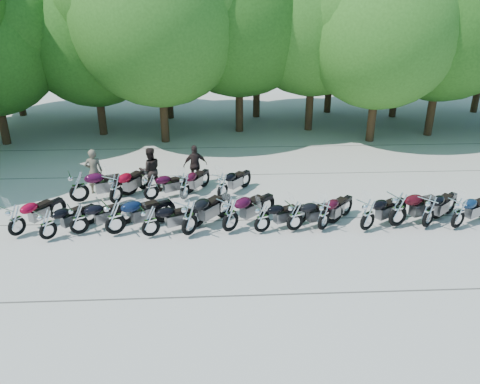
{
  "coord_description": "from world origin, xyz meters",
  "views": [
    {
      "loc": [
        -0.74,
        -13.41,
        7.51
      ],
      "look_at": [
        0.0,
        1.5,
        1.1
      ],
      "focal_mm": 35.0,
      "sensor_mm": 36.0,
      "label": 1
    }
  ],
  "objects_px": {
    "motorcycle_7": "(262,217)",
    "motorcycle_12": "(429,211)",
    "motorcycle_4": "(150,221)",
    "motorcycle_17": "(185,186)",
    "motorcycle_0": "(16,220)",
    "motorcycle_18": "(223,185)",
    "motorcycle_2": "(79,218)",
    "motorcycle_10": "(368,214)",
    "motorcycle_13": "(459,213)",
    "motorcycle_9": "(324,214)",
    "rider_2": "(195,165)",
    "motorcycle_16": "(151,187)",
    "motorcycle_8": "(295,215)",
    "motorcycle_1": "(47,224)",
    "motorcycle_15": "(115,188)",
    "rider_1": "(150,170)",
    "motorcycle_6": "(230,214)",
    "motorcycle_11": "(399,209)",
    "motorcycle_3": "(115,217)",
    "motorcycle_14": "(78,186)",
    "rider_0": "(94,171)",
    "motorcycle_5": "(189,217)"
  },
  "relations": [
    {
      "from": "motorcycle_4",
      "to": "motorcycle_17",
      "type": "relative_size",
      "value": 1.01
    },
    {
      "from": "motorcycle_0",
      "to": "motorcycle_10",
      "type": "relative_size",
      "value": 0.97
    },
    {
      "from": "motorcycle_13",
      "to": "motorcycle_17",
      "type": "xyz_separation_m",
      "value": [
        -9.43,
        2.89,
        -0.02
      ]
    },
    {
      "from": "motorcycle_4",
      "to": "motorcycle_10",
      "type": "relative_size",
      "value": 0.95
    },
    {
      "from": "motorcycle_5",
      "to": "motorcycle_8",
      "type": "bearing_deg",
      "value": -139.19
    },
    {
      "from": "motorcycle_4",
      "to": "motorcycle_17",
      "type": "xyz_separation_m",
      "value": [
        0.93,
        2.97,
        -0.01
      ]
    },
    {
      "from": "motorcycle_10",
      "to": "motorcycle_18",
      "type": "height_order",
      "value": "motorcycle_10"
    },
    {
      "from": "motorcycle_7",
      "to": "motorcycle_12",
      "type": "distance_m",
      "value": 5.69
    },
    {
      "from": "motorcycle_1",
      "to": "motorcycle_15",
      "type": "distance_m",
      "value": 3.22
    },
    {
      "from": "motorcycle_3",
      "to": "motorcycle_7",
      "type": "distance_m",
      "value": 4.87
    },
    {
      "from": "motorcycle_13",
      "to": "rider_0",
      "type": "bearing_deg",
      "value": 44.56
    },
    {
      "from": "motorcycle_6",
      "to": "rider_0",
      "type": "xyz_separation_m",
      "value": [
        -5.32,
        3.71,
        0.21
      ]
    },
    {
      "from": "motorcycle_3",
      "to": "motorcycle_9",
      "type": "relative_size",
      "value": 1.12
    },
    {
      "from": "motorcycle_16",
      "to": "rider_1",
      "type": "xyz_separation_m",
      "value": [
        -0.13,
        1.02,
        0.32
      ]
    },
    {
      "from": "motorcycle_11",
      "to": "rider_0",
      "type": "bearing_deg",
      "value": 51.19
    },
    {
      "from": "rider_0",
      "to": "motorcycle_2",
      "type": "bearing_deg",
      "value": 84.91
    },
    {
      "from": "motorcycle_8",
      "to": "motorcycle_17",
      "type": "xyz_separation_m",
      "value": [
        -3.86,
        2.8,
        -0.0
      ]
    },
    {
      "from": "rider_0",
      "to": "motorcycle_1",
      "type": "bearing_deg",
      "value": 71.25
    },
    {
      "from": "motorcycle_10",
      "to": "motorcycle_13",
      "type": "xyz_separation_m",
      "value": [
        3.12,
        0.01,
        -0.02
      ]
    },
    {
      "from": "motorcycle_17",
      "to": "rider_2",
      "type": "distance_m",
      "value": 1.75
    },
    {
      "from": "motorcycle_7",
      "to": "motorcycle_18",
      "type": "relative_size",
      "value": 0.98
    },
    {
      "from": "motorcycle_10",
      "to": "rider_2",
      "type": "height_order",
      "value": "rider_2"
    },
    {
      "from": "motorcycle_0",
      "to": "rider_1",
      "type": "xyz_separation_m",
      "value": [
        3.94,
        3.7,
        0.29
      ]
    },
    {
      "from": "motorcycle_2",
      "to": "motorcycle_7",
      "type": "height_order",
      "value": "motorcycle_2"
    },
    {
      "from": "motorcycle_9",
      "to": "rider_2",
      "type": "xyz_separation_m",
      "value": [
        -4.48,
        4.48,
        0.23
      ]
    },
    {
      "from": "motorcycle_2",
      "to": "motorcycle_13",
      "type": "distance_m",
      "value": 12.76
    },
    {
      "from": "motorcycle_8",
      "to": "motorcycle_10",
      "type": "xyz_separation_m",
      "value": [
        2.44,
        -0.09,
        0.04
      ]
    },
    {
      "from": "motorcycle_4",
      "to": "motorcycle_7",
      "type": "distance_m",
      "value": 3.69
    },
    {
      "from": "motorcycle_6",
      "to": "motorcycle_13",
      "type": "height_order",
      "value": "motorcycle_6"
    },
    {
      "from": "motorcycle_0",
      "to": "motorcycle_18",
      "type": "xyz_separation_m",
      "value": [
        6.83,
        2.67,
        -0.03
      ]
    },
    {
      "from": "motorcycle_1",
      "to": "motorcycle_11",
      "type": "distance_m",
      "value": 11.67
    },
    {
      "from": "motorcycle_12",
      "to": "rider_2",
      "type": "relative_size",
      "value": 1.4
    },
    {
      "from": "motorcycle_9",
      "to": "motorcycle_17",
      "type": "relative_size",
      "value": 1.02
    },
    {
      "from": "motorcycle_4",
      "to": "motorcycle_8",
      "type": "height_order",
      "value": "motorcycle_4"
    },
    {
      "from": "motorcycle_0",
      "to": "motorcycle_16",
      "type": "distance_m",
      "value": 4.87
    },
    {
      "from": "motorcycle_2",
      "to": "rider_2",
      "type": "xyz_separation_m",
      "value": [
        3.69,
        4.37,
        0.23
      ]
    },
    {
      "from": "rider_1",
      "to": "motorcycle_17",
      "type": "bearing_deg",
      "value": 126.66
    },
    {
      "from": "motorcycle_14",
      "to": "motorcycle_16",
      "type": "xyz_separation_m",
      "value": [
        2.71,
        0.09,
        -0.12
      ]
    },
    {
      "from": "motorcycle_8",
      "to": "motorcycle_13",
      "type": "distance_m",
      "value": 5.57
    },
    {
      "from": "motorcycle_9",
      "to": "rider_2",
      "type": "height_order",
      "value": "rider_2"
    },
    {
      "from": "motorcycle_3",
      "to": "rider_1",
      "type": "bearing_deg",
      "value": -41.65
    },
    {
      "from": "motorcycle_2",
      "to": "motorcycle_13",
      "type": "relative_size",
      "value": 0.97
    },
    {
      "from": "rider_1",
      "to": "rider_2",
      "type": "distance_m",
      "value": 1.91
    },
    {
      "from": "motorcycle_4",
      "to": "motorcycle_3",
      "type": "bearing_deg",
      "value": 55.12
    },
    {
      "from": "motorcycle_9",
      "to": "motorcycle_14",
      "type": "relative_size",
      "value": 0.86
    },
    {
      "from": "motorcycle_10",
      "to": "rider_0",
      "type": "relative_size",
      "value": 1.26
    },
    {
      "from": "rider_1",
      "to": "rider_2",
      "type": "relative_size",
      "value": 1.09
    },
    {
      "from": "motorcycle_6",
      "to": "rider_1",
      "type": "bearing_deg",
      "value": -3.15
    },
    {
      "from": "motorcycle_3",
      "to": "motorcycle_17",
      "type": "bearing_deg",
      "value": -68.62
    },
    {
      "from": "motorcycle_15",
      "to": "motorcycle_0",
      "type": "bearing_deg",
      "value": 70.71
    }
  ]
}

